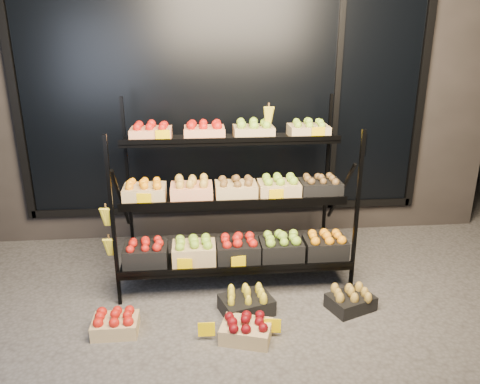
{
  "coord_description": "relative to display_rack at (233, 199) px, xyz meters",
  "views": [
    {
      "loc": [
        -0.32,
        -3.43,
        2.25
      ],
      "look_at": [
        0.06,
        0.55,
        0.87
      ],
      "focal_mm": 35.0,
      "sensor_mm": 36.0,
      "label": 1
    }
  ],
  "objects": [
    {
      "name": "ground",
      "position": [
        0.0,
        -0.6,
        -0.79
      ],
      "size": [
        24.0,
        24.0,
        0.0
      ],
      "primitive_type": "plane",
      "color": "#514F4C",
      "rests_on": "ground"
    },
    {
      "name": "tag_floor_a",
      "position": [
        -0.29,
        -1.0,
        -0.73
      ],
      "size": [
        0.13,
        0.01,
        0.12
      ],
      "primitive_type": "cube",
      "color": "#E7BB00",
      "rests_on": "ground"
    },
    {
      "name": "building",
      "position": [
        0.0,
        1.99,
        0.96
      ],
      "size": [
        6.0,
        2.08,
        3.5
      ],
      "color": "#2D2826",
      "rests_on": "ground"
    },
    {
      "name": "floor_crate_midright",
      "position": [
        0.01,
        -1.01,
        -0.7
      ],
      "size": [
        0.44,
        0.38,
        0.19
      ],
      "rotation": [
        0.0,
        0.0,
        -0.3
      ],
      "color": "tan",
      "rests_on": "ground"
    },
    {
      "name": "display_rack",
      "position": [
        0.0,
        0.0,
        0.0
      ],
      "size": [
        2.18,
        1.02,
        1.71
      ],
      "color": "black",
      "rests_on": "ground"
    },
    {
      "name": "floor_crate_midleft",
      "position": [
        0.06,
        -0.65,
        -0.69
      ],
      "size": [
        0.49,
        0.41,
        0.21
      ],
      "rotation": [
        0.0,
        0.0,
        0.3
      ],
      "color": "black",
      "rests_on": "ground"
    },
    {
      "name": "floor_crate_right",
      "position": [
        0.95,
        -0.68,
        -0.7
      ],
      "size": [
        0.44,
        0.39,
        0.19
      ],
      "rotation": [
        0.0,
        0.0,
        0.38
      ],
      "color": "black",
      "rests_on": "ground"
    },
    {
      "name": "tag_floor_b",
      "position": [
        0.22,
        -1.0,
        -0.73
      ],
      "size": [
        0.13,
        0.01,
        0.12
      ],
      "primitive_type": "cube",
      "color": "#E7BB00",
      "rests_on": "ground"
    },
    {
      "name": "floor_crate_left",
      "position": [
        -1.0,
        -0.83,
        -0.7
      ],
      "size": [
        0.35,
        0.26,
        0.18
      ],
      "rotation": [
        0.0,
        0.0,
        0.0
      ],
      "color": "tan",
      "rests_on": "ground"
    }
  ]
}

